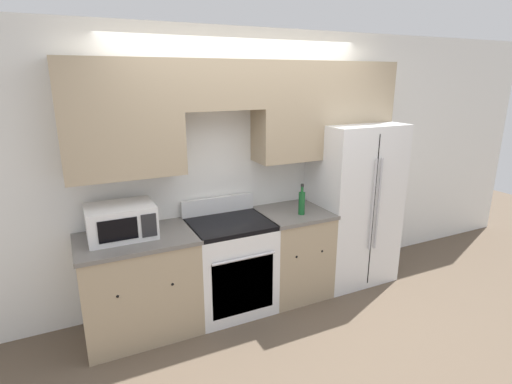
% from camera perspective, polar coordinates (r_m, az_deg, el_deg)
% --- Properties ---
extents(ground_plane, '(12.00, 12.00, 0.00)m').
position_cam_1_polar(ground_plane, '(3.92, 2.07, -17.27)').
color(ground_plane, brown).
extents(wall_back, '(8.00, 0.39, 2.60)m').
position_cam_1_polar(wall_back, '(3.86, -1.55, 6.73)').
color(wall_back, white).
rests_on(wall_back, ground_plane).
extents(lower_cabinets_left, '(0.97, 0.64, 0.88)m').
position_cam_1_polar(lower_cabinets_left, '(3.66, -16.28, -12.60)').
color(lower_cabinets_left, tan).
rests_on(lower_cabinets_left, ground_plane).
extents(lower_cabinets_right, '(0.66, 0.64, 0.88)m').
position_cam_1_polar(lower_cabinets_right, '(4.12, 5.22, -8.54)').
color(lower_cabinets_right, tan).
rests_on(lower_cabinets_right, ground_plane).
extents(oven_range, '(0.73, 0.65, 1.04)m').
position_cam_1_polar(oven_range, '(3.85, -3.72, -10.36)').
color(oven_range, white).
rests_on(oven_range, ground_plane).
extents(refrigerator, '(0.85, 0.79, 1.71)m').
position_cam_1_polar(refrigerator, '(4.44, 13.18, -1.42)').
color(refrigerator, white).
rests_on(refrigerator, ground_plane).
extents(microwave, '(0.54, 0.40, 0.27)m').
position_cam_1_polar(microwave, '(3.47, -18.72, -3.98)').
color(microwave, white).
rests_on(microwave, lower_cabinets_left).
extents(bottle, '(0.06, 0.06, 0.30)m').
position_cam_1_polar(bottle, '(3.85, 6.55, -1.48)').
color(bottle, '#195928').
rests_on(bottle, lower_cabinets_right).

